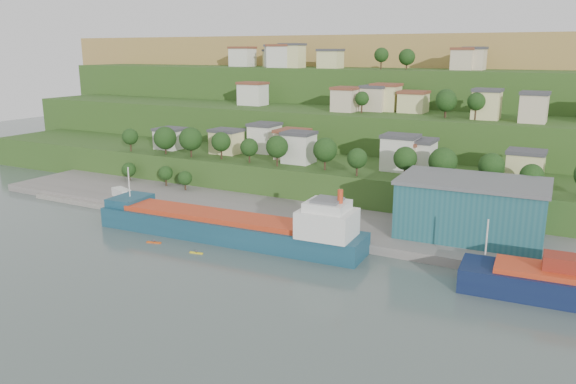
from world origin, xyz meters
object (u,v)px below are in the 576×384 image
Objects in this scene: cargo_ship_near at (234,229)px; caravan at (122,194)px; kayak_orange at (154,242)px; warehouse at (471,208)px.

cargo_ship_near is 9.63× the size of caravan.
caravan is 36.94m from kayak_orange.
cargo_ship_near is 52.52m from warehouse.
cargo_ship_near reaches higher than kayak_orange.
kayak_orange is at bearing -148.89° from cargo_ship_near.
cargo_ship_near is at bearing 7.13° from caravan.
kayak_orange is (-62.15, -32.06, -8.18)m from warehouse.
warehouse is 4.68× the size of caravan.
caravan is 1.98× the size of kayak_orange.
warehouse is at bearing 22.31° from cargo_ship_near.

